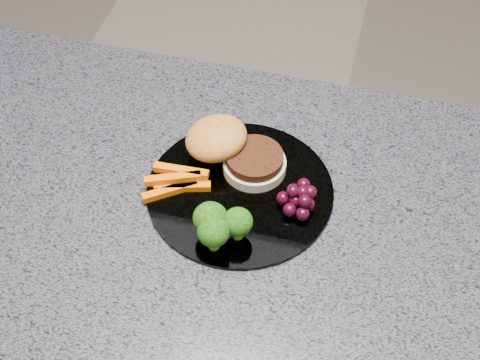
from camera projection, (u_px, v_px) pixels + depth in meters
The scene contains 6 objects.
countertop at pixel (283, 235), 0.91m from camera, with size 1.20×0.60×0.04m, color #53525D.
plate at pixel (240, 191), 0.93m from camera, with size 0.26×0.26×0.01m, color white.
burger at pixel (230, 149), 0.95m from camera, with size 0.17×0.12×0.05m.
carrot_sticks at pixel (177, 181), 0.92m from camera, with size 0.09×0.07×0.02m.
broccoli at pixel (219, 224), 0.85m from camera, with size 0.08×0.06×0.05m.
grape_bunch at pixel (300, 198), 0.90m from camera, with size 0.05×0.06×0.03m.
Camera 1 is at (0.08, -0.53, 1.62)m, focal length 50.00 mm.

